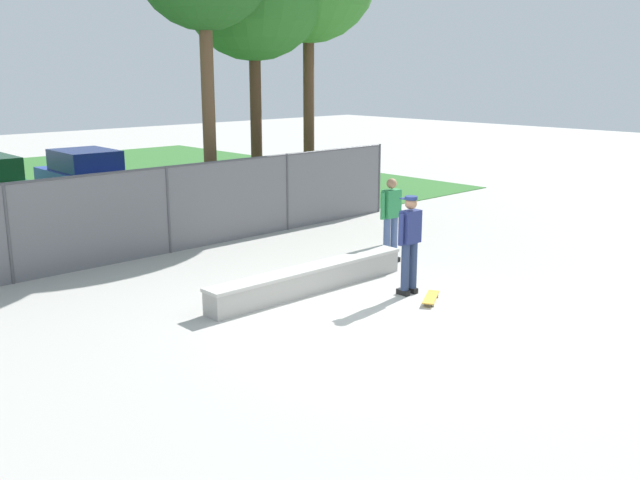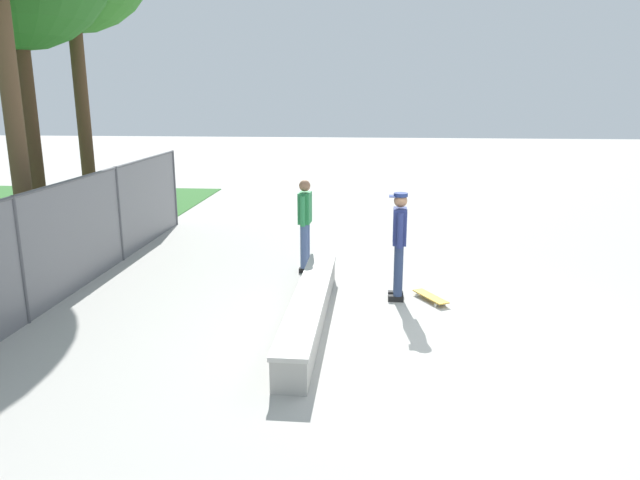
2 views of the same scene
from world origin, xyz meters
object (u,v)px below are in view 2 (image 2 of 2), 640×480
object	(u,v)px
concrete_ledge	(310,308)
bystander	(305,222)
skateboard	(430,297)
skateboarder	(399,241)

from	to	relation	value
concrete_ledge	bystander	size ratio (longest dim) A/B	2.48
concrete_ledge	skateboard	world-z (taller)	concrete_ledge
concrete_ledge	skateboard	size ratio (longest dim) A/B	5.69
concrete_ledge	bystander	distance (m)	2.83
skateboarder	concrete_ledge	bearing A→B (deg)	131.42
skateboarder	bystander	distance (m)	2.30
concrete_ledge	bystander	bearing A→B (deg)	7.90
bystander	concrete_ledge	bearing A→B (deg)	-172.10
skateboarder	skateboard	size ratio (longest dim) A/B	2.32
skateboard	bystander	size ratio (longest dim) A/B	0.44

